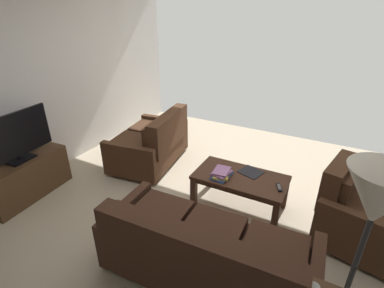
# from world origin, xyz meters

# --- Properties ---
(ground_plane) EXTENTS (5.10, 5.69, 0.01)m
(ground_plane) POSITION_xyz_m (0.00, 0.00, -0.00)
(ground_plane) COLOR #B7A88E
(wall_right) EXTENTS (0.12, 5.69, 2.65)m
(wall_right) POSITION_xyz_m (2.55, 0.00, 1.32)
(wall_right) COLOR silver
(wall_right) RESTS_ON ground
(sofa_main) EXTENTS (1.94, 0.92, 0.80)m
(sofa_main) POSITION_xyz_m (-0.47, 0.91, 0.34)
(sofa_main) COLOR black
(sofa_main) RESTS_ON ground
(loveseat_near) EXTENTS (1.02, 1.38, 0.88)m
(loveseat_near) POSITION_xyz_m (1.22, -0.71, 0.36)
(loveseat_near) COLOR black
(loveseat_near) RESTS_ON ground
(coffee_table) EXTENTS (1.11, 0.60, 0.45)m
(coffee_table) POSITION_xyz_m (-0.38, -0.29, 0.38)
(coffee_table) COLOR #3D2316
(coffee_table) RESTS_ON ground
(floor_lamp) EXTENTS (0.33, 0.33, 1.68)m
(floor_lamp) POSITION_xyz_m (-1.50, 1.25, 1.43)
(floor_lamp) COLOR #262628
(floor_lamp) RESTS_ON ground
(tv_stand) EXTENTS (0.45, 1.12, 0.55)m
(tv_stand) POSITION_xyz_m (2.18, 0.80, 0.27)
(tv_stand) COLOR #4C331E
(tv_stand) RESTS_ON ground
(flat_tv) EXTENTS (0.22, 0.96, 0.62)m
(flat_tv) POSITION_xyz_m (2.17, 0.81, 0.87)
(flat_tv) COLOR black
(flat_tv) RESTS_ON tv_stand
(armchair_side) EXTENTS (0.96, 0.99, 0.88)m
(armchair_side) POSITION_xyz_m (-1.68, -0.33, 0.37)
(armchair_side) COLOR black
(armchair_side) RESTS_ON ground
(book_stack) EXTENTS (0.24, 0.30, 0.09)m
(book_stack) POSITION_xyz_m (-0.18, -0.17, 0.50)
(book_stack) COLOR #385693
(book_stack) RESTS_ON coffee_table
(tv_remote) EXTENTS (0.10, 0.16, 0.02)m
(tv_remote) POSITION_xyz_m (-0.85, -0.25, 0.46)
(tv_remote) COLOR black
(tv_remote) RESTS_ON coffee_table
(loose_magazine) EXTENTS (0.32, 0.31, 0.01)m
(loose_magazine) POSITION_xyz_m (-0.46, -0.43, 0.46)
(loose_magazine) COLOR black
(loose_magazine) RESTS_ON coffee_table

